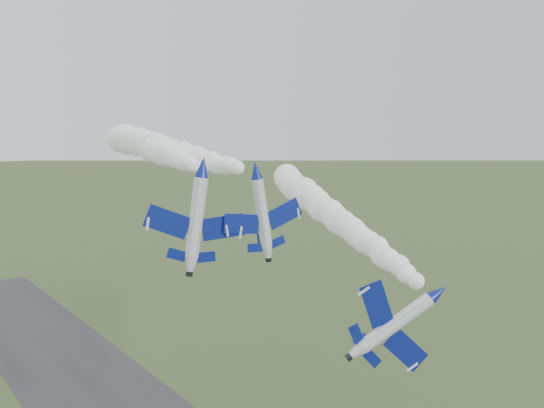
# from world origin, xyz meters

# --- Properties ---
(jet_lead) EXTENTS (6.81, 11.19, 8.17)m
(jet_lead) POSITION_xyz_m (10.22, -7.88, 31.93)
(jet_lead) COLOR silver
(smoke_trail_jet_lead) EXTENTS (38.09, 73.68, 5.79)m
(smoke_trail_jet_lead) POSITION_xyz_m (28.65, 29.37, 34.29)
(smoke_trail_jet_lead) COLOR white
(jet_pair_left) EXTENTS (11.80, 13.81, 3.67)m
(jet_pair_left) POSITION_xyz_m (-0.75, 17.55, 42.98)
(jet_pair_left) COLOR silver
(smoke_trail_jet_pair_left) EXTENTS (28.17, 71.40, 5.89)m
(smoke_trail_jet_pair_left) POSITION_xyz_m (10.64, 55.79, 44.10)
(smoke_trail_jet_pair_left) COLOR white
(jet_pair_right) EXTENTS (10.47, 12.52, 3.31)m
(jet_pair_right) POSITION_xyz_m (5.52, 15.82, 42.49)
(jet_pair_right) COLOR silver
(smoke_trail_jet_pair_right) EXTENTS (15.88, 66.06, 5.91)m
(smoke_trail_jet_pair_right) POSITION_xyz_m (10.68, 51.02, 44.01)
(smoke_trail_jet_pair_right) COLOR white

